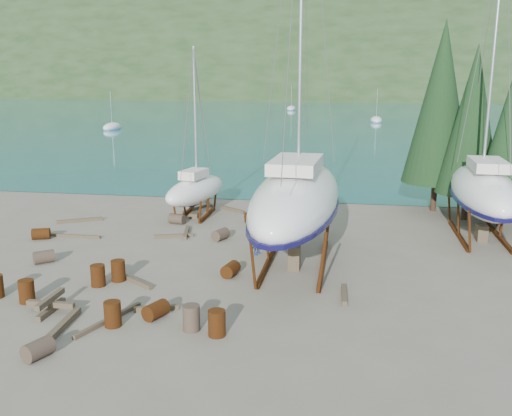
% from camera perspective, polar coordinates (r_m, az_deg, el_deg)
% --- Properties ---
extents(ground, '(600.00, 600.00, 0.00)m').
position_cam_1_polar(ground, '(24.24, -4.94, -6.95)').
color(ground, '#666150').
rests_on(ground, ground).
extents(bay_water, '(700.00, 700.00, 0.00)m').
position_cam_1_polar(bay_water, '(337.15, 8.65, 11.80)').
color(bay_water, '#185E79').
rests_on(bay_water, ground).
extents(far_hill, '(800.00, 360.00, 110.00)m').
position_cam_1_polar(far_hill, '(342.15, 8.67, 11.82)').
color(far_hill, black).
rests_on(far_hill, ground).
extents(far_house_left, '(6.60, 5.60, 5.60)m').
position_cam_1_polar(far_house_left, '(222.03, -7.95, 11.84)').
color(far_house_left, beige).
rests_on(far_house_left, ground).
extents(far_house_center, '(6.60, 5.60, 5.60)m').
position_cam_1_polar(far_house_center, '(213.63, 2.58, 11.90)').
color(far_house_center, beige).
rests_on(far_house_center, ground).
extents(far_house_right, '(6.60, 5.60, 5.60)m').
position_cam_1_polar(far_house_right, '(213.45, 16.30, 11.38)').
color(far_house_right, beige).
rests_on(far_house_right, ground).
extents(cypress_near_right, '(3.60, 3.60, 10.00)m').
position_cam_1_polar(cypress_near_right, '(34.76, 20.82, 8.21)').
color(cypress_near_right, black).
rests_on(cypress_near_right, ground).
extents(cypress_mid_right, '(3.06, 3.06, 8.50)m').
position_cam_1_polar(cypress_mid_right, '(33.23, 23.90, 6.22)').
color(cypress_mid_right, black).
rests_on(cypress_mid_right, ground).
extents(cypress_back_left, '(4.14, 4.14, 11.50)m').
position_cam_1_polar(cypress_back_left, '(36.42, 17.99, 10.00)').
color(cypress_back_left, black).
rests_on(cypress_back_left, ground).
extents(moored_boat_left, '(2.00, 5.00, 6.05)m').
position_cam_1_polar(moored_boat_left, '(89.82, -14.19, 7.85)').
color(moored_boat_left, white).
rests_on(moored_boat_left, ground).
extents(moored_boat_mid, '(2.00, 5.00, 6.05)m').
position_cam_1_polar(moored_boat_mid, '(102.40, 11.93, 8.60)').
color(moored_boat_mid, white).
rests_on(moored_boat_mid, ground).
extents(moored_boat_far, '(2.00, 5.00, 6.05)m').
position_cam_1_polar(moored_boat_far, '(132.96, 3.54, 9.90)').
color(moored_boat_far, white).
rests_on(moored_boat_far, ground).
extents(large_sailboat_near, '(4.19, 12.16, 18.87)m').
position_cam_1_polar(large_sailboat_near, '(24.97, 4.07, 0.93)').
color(large_sailboat_near, white).
rests_on(large_sailboat_near, ground).
extents(large_sailboat_far, '(3.14, 10.00, 15.72)m').
position_cam_1_polar(large_sailboat_far, '(31.35, 21.79, 1.69)').
color(large_sailboat_far, white).
rests_on(large_sailboat_far, ground).
extents(small_sailboat_shore, '(3.29, 6.44, 9.87)m').
position_cam_1_polar(small_sailboat_shore, '(34.08, -6.07, 1.85)').
color(small_sailboat_shore, white).
rests_on(small_sailboat_shore, ground).
extents(worker, '(0.53, 0.71, 1.76)m').
position_cam_1_polar(worker, '(26.93, 0.11, -2.84)').
color(worker, navy).
rests_on(worker, ground).
extents(drum_1, '(0.87, 1.03, 0.58)m').
position_cam_1_polar(drum_1, '(18.86, -20.96, -13.06)').
color(drum_1, '#2D2823').
rests_on(drum_1, ground).
extents(drum_2, '(1.03, 0.85, 0.58)m').
position_cam_1_polar(drum_2, '(31.52, -20.70, -2.43)').
color(drum_2, '#54280E').
rests_on(drum_2, ground).
extents(drum_3, '(0.58, 0.58, 0.88)m').
position_cam_1_polar(drum_3, '(20.23, -14.14, -10.24)').
color(drum_3, '#54280E').
rests_on(drum_3, ground).
extents(drum_4, '(1.03, 0.85, 0.58)m').
position_cam_1_polar(drum_4, '(32.84, -0.36, -0.92)').
color(drum_4, '#54280E').
rests_on(drum_4, ground).
extents(drum_5, '(0.58, 0.58, 0.88)m').
position_cam_1_polar(drum_5, '(19.47, -6.48, -10.86)').
color(drum_5, '#2D2823').
rests_on(drum_5, ground).
extents(drum_6, '(0.75, 0.98, 0.58)m').
position_cam_1_polar(drum_6, '(24.27, -2.56, -6.16)').
color(drum_6, '#54280E').
rests_on(drum_6, ground).
extents(drum_7, '(0.58, 0.58, 0.88)m').
position_cam_1_polar(drum_7, '(19.01, -3.94, -11.41)').
color(drum_7, '#54280E').
rests_on(drum_7, ground).
extents(drum_9, '(0.98, 0.74, 0.58)m').
position_cam_1_polar(drum_9, '(32.78, -7.91, -1.08)').
color(drum_9, '#2D2823').
rests_on(drum_9, ground).
extents(drum_10, '(0.58, 0.58, 0.88)m').
position_cam_1_polar(drum_10, '(23.98, -15.53, -6.53)').
color(drum_10, '#54280E').
rests_on(drum_10, ground).
extents(drum_11, '(0.90, 1.04, 0.58)m').
position_cam_1_polar(drum_11, '(29.42, -3.56, -2.66)').
color(drum_11, '#2D2823').
rests_on(drum_11, ground).
extents(drum_12, '(0.88, 1.04, 0.58)m').
position_cam_1_polar(drum_12, '(20.60, -9.97, -10.04)').
color(drum_12, '#54280E').
rests_on(drum_12, ground).
extents(drum_13, '(0.58, 0.58, 0.88)m').
position_cam_1_polar(drum_13, '(23.18, -21.96, -7.73)').
color(drum_13, '#54280E').
rests_on(drum_13, ground).
extents(drum_14, '(0.58, 0.58, 0.88)m').
position_cam_1_polar(drum_14, '(24.34, -13.61, -6.11)').
color(drum_14, '#54280E').
rests_on(drum_14, ground).
extents(drum_15, '(1.05, 1.01, 0.58)m').
position_cam_1_polar(drum_15, '(27.59, -20.44, -4.60)').
color(drum_15, '#2D2823').
rests_on(drum_15, ground).
extents(timber_0, '(1.24, 2.19, 0.14)m').
position_cam_1_polar(timber_0, '(37.71, -4.88, 0.57)').
color(timber_0, brown).
rests_on(timber_0, ground).
extents(timber_1, '(0.26, 1.86, 0.19)m').
position_cam_1_polar(timber_1, '(22.40, 8.81, -8.55)').
color(timber_1, brown).
rests_on(timber_1, ground).
extents(timber_2, '(2.31, 1.42, 0.19)m').
position_cam_1_polar(timber_2, '(34.49, -17.20, -1.18)').
color(timber_2, brown).
rests_on(timber_2, ground).
extents(timber_3, '(1.23, 3.06, 0.15)m').
position_cam_1_polar(timber_3, '(20.73, -14.52, -10.76)').
color(timber_3, brown).
rests_on(timber_3, ground).
extents(timber_4, '(1.96, 0.81, 0.17)m').
position_cam_1_polar(timber_4, '(30.17, -8.23, -2.76)').
color(timber_4, brown).
rests_on(timber_4, ground).
extents(timber_5, '(1.99, 1.46, 0.16)m').
position_cam_1_polar(timber_5, '(24.14, -12.09, -7.10)').
color(timber_5, brown).
rests_on(timber_5, ground).
extents(timber_6, '(1.70, 1.28, 0.19)m').
position_cam_1_polar(timber_6, '(35.49, -2.33, -0.17)').
color(timber_6, brown).
rests_on(timber_6, ground).
extents(timber_7, '(1.58, 0.65, 0.17)m').
position_cam_1_polar(timber_7, '(21.27, -9.95, -9.85)').
color(timber_7, brown).
rests_on(timber_7, ground).
extents(timber_8, '(0.65, 2.20, 0.19)m').
position_cam_1_polar(timber_8, '(30.65, -6.99, -2.45)').
color(timber_8, brown).
rests_on(timber_8, ground).
extents(timber_9, '(1.11, 2.09, 0.15)m').
position_cam_1_polar(timber_9, '(35.95, -6.19, -0.09)').
color(timber_9, brown).
rests_on(timber_9, ground).
extents(timber_15, '(3.14, 0.16, 0.15)m').
position_cam_1_polar(timber_15, '(31.41, -17.93, -2.67)').
color(timber_15, brown).
rests_on(timber_15, ground).
extents(timber_16, '(0.42, 3.11, 0.23)m').
position_cam_1_polar(timber_16, '(20.44, -19.06, -11.33)').
color(timber_16, brown).
rests_on(timber_16, ground).
extents(timber_pile_fore, '(1.80, 1.80, 0.60)m').
position_cam_1_polar(timber_pile_fore, '(22.04, -19.85, -9.03)').
color(timber_pile_fore, brown).
rests_on(timber_pile_fore, ground).
extents(timber_pile_aft, '(1.80, 1.80, 0.60)m').
position_cam_1_polar(timber_pile_aft, '(30.39, 2.15, -2.10)').
color(timber_pile_aft, brown).
rests_on(timber_pile_aft, ground).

